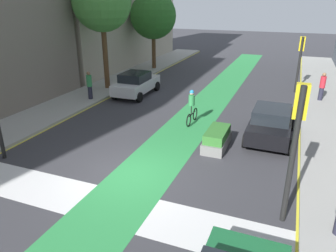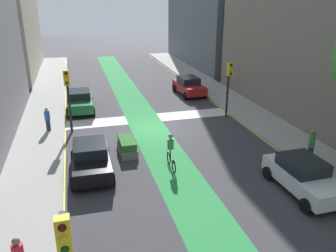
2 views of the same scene
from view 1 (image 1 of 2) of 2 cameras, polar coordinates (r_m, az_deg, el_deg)
ground_plane at (r=12.23m, az=-6.94°, el=-8.56°), size 120.00×120.00×0.00m
bike_lane_paint at (r=12.02m, az=-4.77°, el=-9.03°), size 2.40×60.00×0.01m
crosswalk_band at (r=10.80m, az=-12.06°, el=-13.44°), size 12.00×1.80×0.01m
curb_stripe_left at (r=15.74m, az=-26.63°, el=-3.62°), size 0.16×60.00×0.01m
curb_stripe_right at (r=11.09m, az=22.48°, el=-13.75°), size 0.16×60.00×0.01m
traffic_signal_near_right at (r=9.22m, az=22.14°, el=-0.51°), size 0.35×0.52×4.14m
traffic_signal_far_right at (r=23.98m, az=22.72°, el=11.89°), size 0.35×0.52×3.81m
car_white_left_far at (r=21.94m, az=-5.75°, el=7.62°), size 2.08×4.23×1.57m
car_black_right_far at (r=15.53m, az=18.01°, el=0.57°), size 2.06×4.22×1.57m
cyclist_in_lane at (r=16.58m, az=4.30°, el=3.57°), size 0.32×1.73×1.86m
pedestrian_sidewalk_right_a at (r=22.34m, az=25.95°, el=6.45°), size 0.34×0.34×1.77m
pedestrian_sidewalk_left_a at (r=20.99m, az=-13.92°, el=7.17°), size 0.34×0.34×1.78m
street_tree_near at (r=22.97m, az=-11.85°, el=20.98°), size 3.96×3.96×7.84m
street_tree_far at (r=29.74m, az=-2.67°, el=19.16°), size 4.08×4.08×6.68m
median_planter at (r=14.20m, az=8.75°, el=-2.32°), size 0.93×2.07×0.85m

